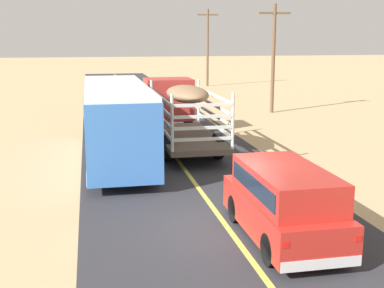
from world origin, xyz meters
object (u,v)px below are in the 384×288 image
(bus, at_px, (116,120))
(power_pole_far, at_px, (208,45))
(livestock_truck, at_px, (175,105))
(power_pole_mid, at_px, (273,55))
(suv_near, at_px, (284,200))

(bus, bearing_deg, power_pole_far, 70.36)
(power_pole_far, bearing_deg, livestock_truck, -106.44)
(power_pole_mid, bearing_deg, livestock_truck, -135.60)
(livestock_truck, bearing_deg, power_pole_far, 73.56)
(bus, bearing_deg, livestock_truck, 52.48)
(bus, relative_size, power_pole_far, 1.26)
(power_pole_mid, distance_m, power_pole_far, 19.51)
(suv_near, bearing_deg, livestock_truck, 92.22)
(livestock_truck, bearing_deg, suv_near, -87.78)
(livestock_truck, height_order, power_pole_far, power_pole_far)
(power_pole_far, bearing_deg, bus, -109.64)
(power_pole_far, bearing_deg, power_pole_mid, -90.00)
(livestock_truck, distance_m, power_pole_mid, 11.53)
(suv_near, distance_m, power_pole_mid, 22.89)
(livestock_truck, relative_size, bus, 0.97)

